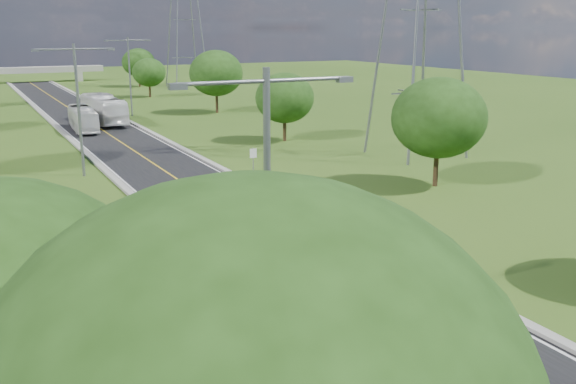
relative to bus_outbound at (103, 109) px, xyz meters
name	(u,v)px	position (x,y,z in m)	size (l,w,h in m)	color
ground	(118,141)	(-1.32, -12.63, -1.73)	(260.00, 260.00, 0.00)	#314F16
road	(105,132)	(-1.32, -6.63, -1.70)	(8.00, 150.00, 0.06)	black
curb_left	(65,134)	(-5.57, -6.63, -1.62)	(0.50, 150.00, 0.22)	gray
curb_right	(143,129)	(2.93, -6.63, -1.62)	(0.50, 150.00, 0.22)	gray
speed_limit_sign	(253,158)	(3.88, -34.65, -0.13)	(0.55, 0.09, 2.40)	slate
overpass	(29,71)	(-1.32, 67.37, 0.68)	(30.00, 3.00, 3.20)	gray
streetlight_near_left	(267,201)	(-7.32, -60.63, 4.21)	(5.90, 0.25, 10.00)	slate
streetlight_mid_left	(78,99)	(-7.32, -27.63, 4.21)	(5.90, 0.25, 10.00)	slate
streetlight_far_right	(129,70)	(4.68, 5.37, 4.21)	(5.90, 0.25, 10.00)	slate
power_tower_far	(185,12)	(24.68, 42.37, 12.28)	(9.00, 6.40, 28.00)	slate
tree_rb	(439,118)	(14.68, -42.63, 3.22)	(6.72, 6.72, 7.82)	black
tree_rc	(285,98)	(13.68, -20.63, 2.60)	(5.88, 5.88, 6.84)	black
tree_rd	(216,73)	(15.68, 3.37, 3.54)	(7.14, 7.14, 8.30)	black
tree_re	(149,72)	(13.18, 27.37, 2.29)	(5.46, 5.46, 6.35)	black
tree_rf	(138,62)	(16.68, 47.37, 2.91)	(6.30, 6.30, 7.33)	black
bus_outbound	(103,109)	(0.00, 0.00, 0.00)	(2.81, 11.99, 3.34)	white
bus_inbound	(83,119)	(-3.22, -4.65, -0.35)	(2.22, 9.49, 2.64)	silver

